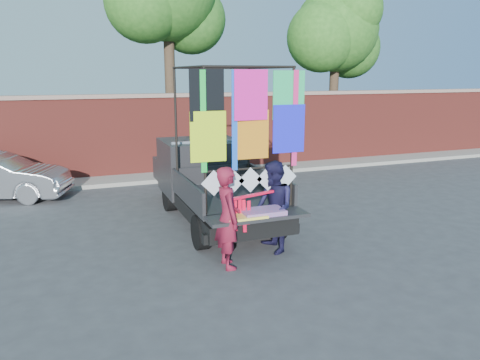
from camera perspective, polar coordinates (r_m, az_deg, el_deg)
name	(u,v)px	position (r m, az deg, el deg)	size (l,w,h in m)	color
ground	(218,248)	(8.96, -2.71, -8.29)	(90.00, 90.00, 0.00)	#38383A
brick_wall	(149,134)	(15.29, -11.00, 5.48)	(30.00, 0.45, 2.61)	maroon
curb	(155,177)	(14.82, -10.32, 0.31)	(30.00, 1.20, 0.12)	gray
tree_right	(338,32)	(19.03, 11.83, 17.20)	(4.20, 3.30, 6.62)	#38281C
pickup_truck	(207,179)	(10.85, -3.98, 0.14)	(2.13, 5.34, 3.36)	black
woman	(228,218)	(7.86, -1.52, -4.60)	(0.64, 0.42, 1.74)	maroon
man	(274,207)	(8.54, 4.11, -3.34)	(0.83, 0.64, 1.70)	#181638
streamer_bundle	(246,207)	(8.11, 0.74, -3.33)	(0.96, 0.33, 0.68)	#F80D32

